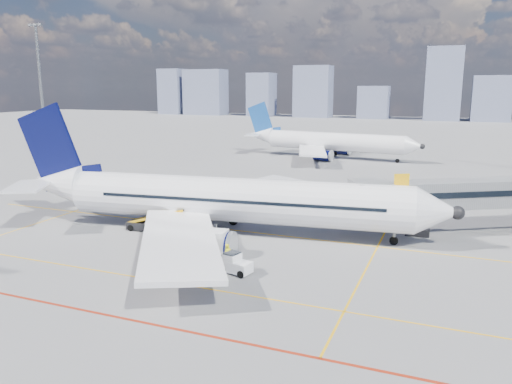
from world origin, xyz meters
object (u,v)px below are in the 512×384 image
baggage_tug (235,264)px  belt_loader (151,224)px  cargo_dolly (205,241)px  ramp_worker (228,255)px  second_aircraft (327,142)px  main_aircraft (217,200)px

baggage_tug → belt_loader: belt_loader is taller
cargo_dolly → ramp_worker: cargo_dolly is taller
baggage_tug → cargo_dolly: cargo_dolly is taller
second_aircraft → baggage_tug: bearing=-75.1°
main_aircraft → second_aircraft: size_ratio=1.20×
cargo_dolly → ramp_worker: (2.90, -1.67, -0.30)m
belt_loader → cargo_dolly: bearing=-31.3°
second_aircraft → belt_loader: size_ratio=5.73×
baggage_tug → main_aircraft: bearing=136.3°
baggage_tug → belt_loader: size_ratio=0.39×
ramp_worker → main_aircraft: bearing=59.7°
cargo_dolly → second_aircraft: bearing=89.1°
second_aircraft → baggage_tug: size_ratio=14.53×
baggage_tug → cargo_dolly: size_ratio=0.61×
cargo_dolly → ramp_worker: 3.37m
baggage_tug → belt_loader: (-12.37, 7.31, -0.09)m
second_aircraft → baggage_tug: 64.63m
main_aircraft → cargo_dolly: (2.10, -6.60, -2.01)m
main_aircraft → belt_loader: 7.03m
baggage_tug → cargo_dolly: bearing=157.9°
belt_loader → ramp_worker: (11.19, -6.09, 0.24)m
main_aircraft → belt_loader: size_ratio=6.87×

